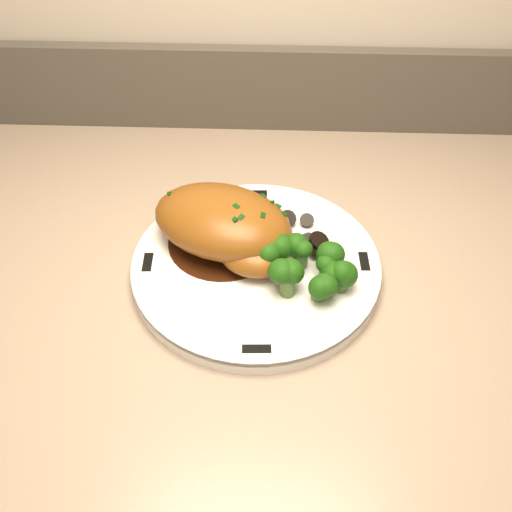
{
  "coord_description": "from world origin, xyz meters",
  "views": [
    {
      "loc": [
        0.35,
        1.19,
        1.36
      ],
      "look_at": [
        0.33,
        1.69,
        0.87
      ],
      "focal_mm": 45.0,
      "sensor_mm": 36.0,
      "label": 1
    }
  ],
  "objects_px": {
    "chicken_breast": "(226,226)",
    "broccoli_florets": "(309,268)",
    "counter": "(29,460)",
    "plate": "(256,268)"
  },
  "relations": [
    {
      "from": "counter",
      "to": "plate",
      "type": "relative_size",
      "value": 7.12
    },
    {
      "from": "chicken_breast",
      "to": "broccoli_florets",
      "type": "relative_size",
      "value": 1.98
    },
    {
      "from": "chicken_breast",
      "to": "counter",
      "type": "bearing_deg",
      "value": -151.71
    },
    {
      "from": "broccoli_florets",
      "to": "chicken_breast",
      "type": "bearing_deg",
      "value": 149.55
    },
    {
      "from": "chicken_breast",
      "to": "broccoli_florets",
      "type": "xyz_separation_m",
      "value": [
        0.09,
        -0.05,
        -0.01
      ]
    },
    {
      "from": "plate",
      "to": "chicken_breast",
      "type": "relative_size",
      "value": 1.47
    },
    {
      "from": "counter",
      "to": "chicken_breast",
      "type": "relative_size",
      "value": 10.44
    },
    {
      "from": "plate",
      "to": "broccoli_florets",
      "type": "bearing_deg",
      "value": -25.82
    },
    {
      "from": "counter",
      "to": "plate",
      "type": "distance_m",
      "value": 0.56
    },
    {
      "from": "counter",
      "to": "chicken_breast",
      "type": "height_order",
      "value": "counter"
    }
  ]
}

